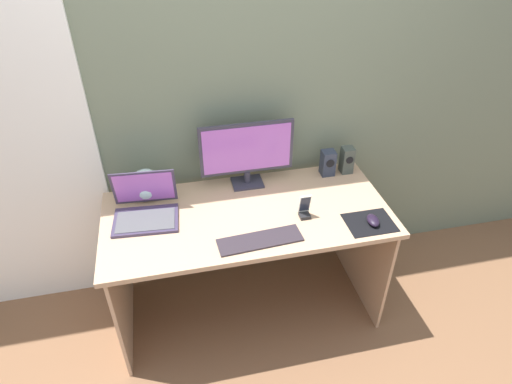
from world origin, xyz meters
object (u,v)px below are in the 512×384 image
(laptop, at_px, (145,209))
(mouse, at_px, (373,220))
(monitor, at_px, (247,152))
(speaker_right, at_px, (347,160))
(fishbowl, at_px, (146,184))
(speaker_near_monitor, at_px, (328,163))
(keyboard_external, at_px, (260,240))
(phone_in_dock, at_px, (305,209))

(laptop, height_order, mouse, laptop)
(monitor, height_order, laptop, monitor)
(speaker_right, height_order, laptop, laptop)
(monitor, xyz_separation_m, fishbowl, (-0.57, -0.01, -0.13))
(speaker_near_monitor, xyz_separation_m, laptop, (-1.08, -0.18, -0.03))
(keyboard_external, xyz_separation_m, phone_in_dock, (0.27, 0.14, 0.04))
(speaker_near_monitor, xyz_separation_m, phone_in_dock, (-0.26, -0.36, -0.03))
(phone_in_dock, bearing_deg, speaker_near_monitor, 54.43)
(laptop, relative_size, mouse, 3.54)
(speaker_right, relative_size, mouse, 1.65)
(mouse, bearing_deg, laptop, 170.98)
(speaker_near_monitor, bearing_deg, speaker_right, 0.03)
(speaker_near_monitor, distance_m, laptop, 1.09)
(mouse, bearing_deg, monitor, 144.78)
(mouse, bearing_deg, phone_in_dock, 164.09)
(speaker_right, relative_size, fishbowl, 0.93)
(phone_in_dock, bearing_deg, keyboard_external, -153.03)
(monitor, bearing_deg, speaker_right, -0.30)
(keyboard_external, distance_m, mouse, 0.60)
(monitor, bearing_deg, mouse, -41.71)
(speaker_right, bearing_deg, fishbowl, -179.87)
(fishbowl, relative_size, phone_in_dock, 1.28)
(fishbowl, relative_size, mouse, 1.77)
(laptop, bearing_deg, mouse, -15.51)
(keyboard_external, relative_size, mouse, 4.23)
(laptop, bearing_deg, phone_in_dock, -12.58)
(speaker_right, height_order, phone_in_dock, speaker_right)
(laptop, height_order, phone_in_dock, laptop)
(monitor, distance_m, laptop, 0.64)
(laptop, distance_m, mouse, 1.19)
(speaker_right, xyz_separation_m, speaker_near_monitor, (-0.12, -0.00, -0.00))
(speaker_near_monitor, bearing_deg, laptop, -170.53)
(laptop, relative_size, phone_in_dock, 2.56)
(speaker_right, bearing_deg, laptop, -171.47)
(mouse, height_order, phone_in_dock, phone_in_dock)
(mouse, distance_m, phone_in_dock, 0.36)
(speaker_right, relative_size, keyboard_external, 0.39)
(speaker_near_monitor, bearing_deg, fishbowl, -179.86)
(speaker_near_monitor, xyz_separation_m, mouse, (0.07, -0.50, -0.06))
(speaker_near_monitor, height_order, keyboard_external, speaker_near_monitor)
(mouse, bearing_deg, fishbowl, 162.92)
(keyboard_external, bearing_deg, monitor, 81.76)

